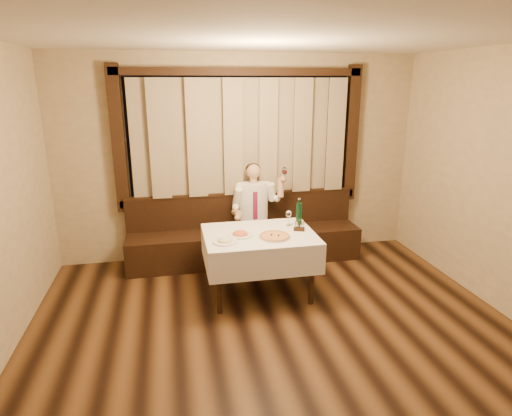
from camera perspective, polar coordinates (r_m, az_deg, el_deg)
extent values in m
cube|color=black|center=(3.85, 6.10, -22.87)|extent=(5.00, 6.00, 0.01)
cube|color=silver|center=(3.00, 7.88, 23.45)|extent=(5.00, 6.00, 0.01)
cube|color=tan|center=(5.98, -2.10, 6.64)|extent=(5.00, 0.01, 2.80)
cube|color=black|center=(5.92, -2.10, 9.46)|extent=(3.00, 0.02, 1.60)
cube|color=orange|center=(5.88, -8.83, 6.28)|extent=(0.50, 0.01, 0.40)
cube|color=black|center=(6.05, -1.96, 1.40)|extent=(3.30, 0.12, 0.10)
cube|color=black|center=(5.84, -2.13, 17.72)|extent=(3.30, 0.12, 0.10)
cube|color=black|center=(5.84, -17.90, 8.58)|extent=(0.16, 0.12, 1.90)
cube|color=black|center=(6.34, 12.58, 9.56)|extent=(0.16, 0.12, 1.90)
cube|color=#807052|center=(5.82, -1.94, 9.34)|extent=(2.90, 0.08, 1.55)
cube|color=black|center=(6.00, -1.48, -5.01)|extent=(3.20, 0.60, 0.45)
cube|color=black|center=(6.08, -1.91, -0.24)|extent=(3.20, 0.12, 0.45)
cube|color=black|center=(6.01, -1.93, 1.99)|extent=(3.20, 0.14, 0.04)
cylinder|color=black|center=(4.66, -4.96, -9.98)|extent=(0.06, 0.06, 0.71)
cylinder|color=black|center=(4.87, 7.44, -8.84)|extent=(0.06, 0.06, 0.71)
cylinder|color=black|center=(5.33, -5.89, -6.46)|extent=(0.06, 0.06, 0.71)
cylinder|color=black|center=(5.51, 4.98, -5.63)|extent=(0.06, 0.06, 0.71)
cube|color=black|center=(4.92, 0.46, -3.67)|extent=(1.20, 0.90, 0.04)
cube|color=white|center=(4.91, 0.46, -3.42)|extent=(1.26, 0.96, 0.01)
cube|color=white|center=(4.54, 1.72, -7.52)|extent=(1.26, 0.01, 0.35)
cube|color=white|center=(5.42, -0.59, -3.45)|extent=(1.26, 0.01, 0.35)
cube|color=white|center=(4.89, -6.82, -5.82)|extent=(0.01, 0.96, 0.35)
cube|color=white|center=(5.13, 7.38, -4.74)|extent=(0.01, 0.96, 0.35)
cylinder|color=white|center=(4.78, 2.50, -3.89)|extent=(0.36, 0.36, 0.01)
cylinder|color=#C0531C|center=(4.78, 2.50, -3.77)|extent=(0.33, 0.33, 0.01)
torus|color=#BC8048|center=(4.78, 2.50, -3.73)|extent=(0.34, 0.34, 0.03)
sphere|color=black|center=(4.79, 2.07, -3.60)|extent=(0.02, 0.02, 0.02)
sphere|color=black|center=(4.77, 3.03, -3.66)|extent=(0.02, 0.02, 0.02)
cylinder|color=white|center=(4.84, -2.12, -3.61)|extent=(0.29, 0.29, 0.02)
ellipsoid|color=#B3371C|center=(4.82, -2.13, -3.06)|extent=(0.18, 0.18, 0.08)
cylinder|color=white|center=(4.65, -4.15, -4.49)|extent=(0.27, 0.27, 0.02)
ellipsoid|color=beige|center=(4.64, -4.16, -3.97)|extent=(0.17, 0.17, 0.07)
cylinder|color=#104D29|center=(5.18, 5.74, -0.81)|extent=(0.07, 0.07, 0.27)
cylinder|color=#104D29|center=(5.14, 5.79, 0.84)|extent=(0.03, 0.03, 0.06)
cylinder|color=silver|center=(5.13, 5.80, 1.23)|extent=(0.03, 0.03, 0.01)
cylinder|color=white|center=(5.18, 4.34, -2.34)|extent=(0.06, 0.06, 0.01)
cylinder|color=white|center=(5.16, 4.35, -1.78)|extent=(0.01, 0.01, 0.10)
ellipsoid|color=white|center=(5.13, 4.38, -0.78)|extent=(0.07, 0.07, 0.09)
cube|color=black|center=(5.02, 5.77, -2.79)|extent=(0.14, 0.10, 0.04)
cube|color=black|center=(4.99, 5.79, -2.07)|extent=(0.04, 0.06, 0.09)
cylinder|color=white|center=(5.00, 5.38, -2.27)|extent=(0.03, 0.03, 0.07)
cylinder|color=silver|center=(4.99, 5.39, -1.82)|extent=(0.03, 0.03, 0.01)
cylinder|color=white|center=(5.00, 6.20, -2.31)|extent=(0.03, 0.03, 0.07)
cylinder|color=silver|center=(4.99, 6.21, -1.87)|extent=(0.03, 0.03, 0.01)
cube|color=black|center=(5.81, -0.08, -2.57)|extent=(0.38, 0.42, 0.15)
cube|color=black|center=(5.71, -0.69, -6.16)|extent=(0.10, 0.11, 0.45)
cube|color=black|center=(5.75, 1.35, -6.00)|extent=(0.10, 0.11, 0.45)
ellipsoid|color=white|center=(5.85, -0.35, 0.93)|extent=(0.40, 0.25, 0.51)
cube|color=maroon|center=(5.74, -0.10, 0.33)|extent=(0.06, 0.01, 0.38)
cylinder|color=tan|center=(5.78, -0.35, 3.73)|extent=(0.09, 0.09, 0.08)
sphere|color=tan|center=(5.75, -0.36, 4.92)|extent=(0.20, 0.20, 0.20)
ellipsoid|color=black|center=(5.77, -0.41, 5.25)|extent=(0.20, 0.20, 0.15)
sphere|color=white|center=(5.76, -2.20, 2.82)|extent=(0.12, 0.12, 0.12)
sphere|color=white|center=(5.83, 1.47, 3.00)|extent=(0.12, 0.12, 0.12)
sphere|color=tan|center=(5.47, -2.48, -1.35)|extent=(0.08, 0.08, 0.08)
sphere|color=tan|center=(5.70, 3.69, 3.91)|extent=(0.09, 0.09, 0.09)
cylinder|color=white|center=(5.66, 3.77, 4.22)|extent=(0.01, 0.01, 0.10)
ellipsoid|color=white|center=(5.65, 3.79, 5.01)|extent=(0.08, 0.08, 0.10)
ellipsoid|color=#4C070F|center=(5.65, 3.78, 4.82)|extent=(0.06, 0.06, 0.06)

